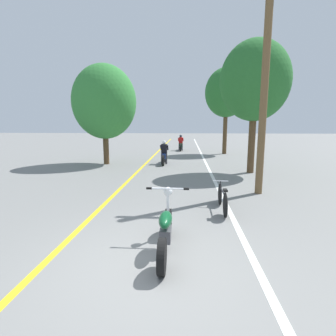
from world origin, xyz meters
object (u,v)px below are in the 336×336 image
Objects in this scene: motorcycle_rider_far at (181,145)px; motorcycle_foreground at (166,229)px; roadside_tree_right_far at (226,93)px; motorcycle_rider_lead at (164,155)px; bicycle_parked at (222,198)px; utility_pole at (264,88)px; roadside_tree_left at (104,102)px; roadside_tree_right_near at (255,81)px.

motorcycle_foreground is at bearing -89.59° from motorcycle_rider_far.
roadside_tree_right_far is 3.29× the size of motorcycle_rider_far.
motorcycle_foreground is at bearing -85.02° from motorcycle_rider_lead.
motorcycle_rider_far is (0.80, 7.80, 0.01)m from motorcycle_rider_lead.
roadside_tree_right_far is 14.57m from bicycle_parked.
utility_pole is 1.04× the size of roadside_tree_right_far.
motorcycle_foreground is 1.02× the size of motorcycle_rider_far.
roadside_tree_right_far is at bearing 78.32° from motorcycle_foreground.
roadside_tree_left is 10.32m from bicycle_parked.
motorcycle_foreground is at bearing -101.68° from roadside_tree_right_far.
roadside_tree_right_near is at bearing -29.49° from motorcycle_rider_lead.
utility_pole is 3.98× the size of bicycle_parked.
motorcycle_foreground is 18.48m from motorcycle_rider_far.
roadside_tree_right_near is 1.09× the size of roadside_tree_left.
motorcycle_rider_lead is (-4.28, -5.50, -4.13)m from roadside_tree_right_far.
roadside_tree_right_far reaches higher than motorcycle_rider_lead.
motorcycle_rider_lead is at bearing 150.51° from roadside_tree_right_near.
roadside_tree_right_far is (0.51, 11.88, 1.17)m from utility_pole.
utility_pole is 14.78m from motorcycle_rider_far.
motorcycle_rider_far reaches higher than bicycle_parked.
utility_pole is at bearing -99.30° from roadside_tree_right_near.
roadside_tree_right_far is 17.06m from motorcycle_foreground.
motorcycle_rider_far reaches higher than motorcycle_foreground.
motorcycle_rider_lead is at bearing 94.98° from motorcycle_foreground.
utility_pole reaches higher than motorcycle_foreground.
motorcycle_rider_far is at bearing 101.84° from utility_pole.
roadside_tree_right_near reaches higher than motorcycle_rider_lead.
roadside_tree_left is at bearing 125.41° from bicycle_parked.
utility_pole reaches higher than bicycle_parked.
roadside_tree_right_near reaches higher than bicycle_parked.
roadside_tree_right_near reaches higher than roadside_tree_left.
roadside_tree_left is 11.69m from motorcycle_foreground.
roadside_tree_left reaches higher than bicycle_parked.
utility_pole is 7.98m from motorcycle_rider_lead.
utility_pole reaches higher than motorcycle_rider_lead.
motorcycle_rider_lead is 1.23× the size of bicycle_parked.
motorcycle_foreground is at bearing -119.48° from bicycle_parked.
roadside_tree_right_near is 3.02× the size of motorcycle_foreground.
roadside_tree_right_far is 3.12× the size of motorcycle_rider_lead.
roadside_tree_left is at bearing -175.20° from motorcycle_rider_lead.
roadside_tree_right_near is 7.30m from bicycle_parked.
utility_pole reaches higher than roadside_tree_left.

